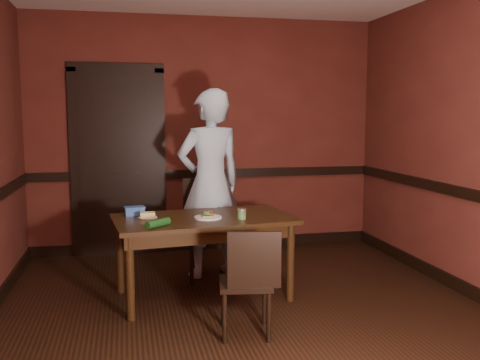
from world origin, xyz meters
name	(u,v)px	position (x,y,z in m)	size (l,w,h in m)	color
floor	(249,318)	(0.00, 0.00, 0.00)	(4.00, 4.50, 0.01)	black
wall_back	(206,135)	(0.00, 2.25, 1.35)	(4.00, 0.02, 2.70)	#542119
wall_front	(398,183)	(0.00, -2.25, 1.35)	(4.00, 0.02, 2.70)	#542119
dado_back	(206,174)	(0.00, 2.23, 0.90)	(4.00, 0.03, 0.10)	black
dado_right	(479,197)	(1.99, 0.00, 0.90)	(0.03, 4.50, 0.10)	black
baseboard_back	(207,244)	(0.00, 2.23, 0.06)	(4.00, 0.03, 0.12)	black
baseboard_right	(474,293)	(1.99, 0.00, 0.06)	(0.03, 4.50, 0.12)	black
door	(118,159)	(-1.00, 2.22, 1.09)	(1.05, 0.07, 2.20)	black
dining_table	(203,257)	(-0.28, 0.58, 0.35)	(1.51, 0.85, 0.71)	black
chair_far	(213,229)	(-0.11, 1.10, 0.48)	(0.45, 0.45, 0.96)	black
chair_near	(245,281)	(-0.10, -0.29, 0.40)	(0.37, 0.37, 0.79)	black
person	(210,183)	(-0.12, 1.20, 0.92)	(0.67, 0.44, 1.83)	#AAC3D6
sandwich_plate	(208,216)	(-0.25, 0.51, 0.72)	(0.23, 0.23, 0.06)	silver
sauce_jar	(242,214)	(0.03, 0.42, 0.75)	(0.08, 0.08, 0.09)	#547F3E
cheese_saucer	(148,216)	(-0.75, 0.62, 0.73)	(0.17, 0.17, 0.05)	silver
food_tub	(135,211)	(-0.85, 0.80, 0.75)	(0.19, 0.14, 0.07)	#3465B7
wrapped_veg	(158,223)	(-0.68, 0.24, 0.74)	(0.06, 0.06, 0.23)	#174517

